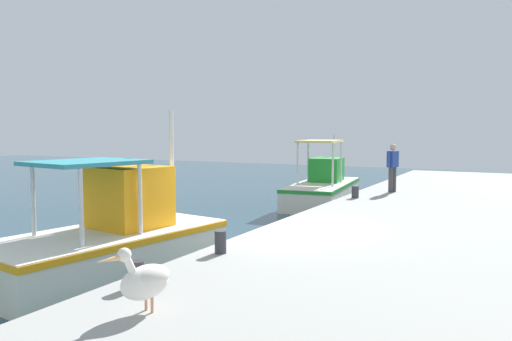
{
  "coord_description": "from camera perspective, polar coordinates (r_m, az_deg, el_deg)",
  "views": [
    {
      "loc": [
        -9.75,
        -4.98,
        2.93
      ],
      "look_at": [
        4.7,
        2.61,
        1.62
      ],
      "focal_mm": 35.12,
      "sensor_mm": 36.0,
      "label": 1
    }
  ],
  "objects": [
    {
      "name": "fishing_boat_second",
      "position": [
        10.67,
        -16.21,
        -7.59
      ],
      "size": [
        5.19,
        2.94,
        3.39
      ],
      "color": "silver",
      "rests_on": "ground"
    },
    {
      "name": "pelican",
      "position": [
        6.12,
        -12.49,
        -11.98
      ],
      "size": [
        0.97,
        0.5,
        0.82
      ],
      "color": "tan",
      "rests_on": "quay_pier"
    },
    {
      "name": "mooring_bollard_fourth",
      "position": [
        16.15,
        11.23,
        -2.42
      ],
      "size": [
        0.23,
        0.23,
        0.38
      ],
      "primitive_type": "cylinder",
      "color": "#333338",
      "rests_on": "quay_pier"
    },
    {
      "name": "mooring_bollard_second",
      "position": [
        7.13,
        -13.38,
        -11.42
      ],
      "size": [
        0.21,
        0.21,
        0.36
      ],
      "primitive_type": "cylinder",
      "color": "#333338",
      "rests_on": "quay_pier"
    },
    {
      "name": "fishing_boat_third",
      "position": [
        20.17,
        7.66,
        -1.98
      ],
      "size": [
        5.8,
        2.59,
        2.77
      ],
      "color": "silver",
      "rests_on": "ground"
    },
    {
      "name": "mooring_bollard_third",
      "position": [
        8.8,
        -4.06,
        -8.12
      ],
      "size": [
        0.2,
        0.2,
        0.4
      ],
      "primitive_type": "cylinder",
      "color": "#333338",
      "rests_on": "quay_pier"
    },
    {
      "name": "fisherman_standing",
      "position": [
        17.92,
        15.3,
        0.52
      ],
      "size": [
        0.56,
        0.35,
        1.67
      ],
      "color": "#3F3F42",
      "rests_on": "quay_pier"
    }
  ]
}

